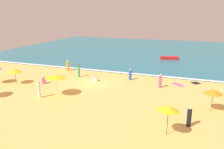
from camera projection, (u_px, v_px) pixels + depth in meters
ground_plane at (92, 84)px, 28.64m from camera, size 60.00×60.00×0.00m
ocean_water at (141, 50)px, 53.99m from camera, size 60.00×44.00×0.10m
wave_breaker_foam at (109, 71)px, 34.32m from camera, size 57.00×0.70×0.01m
beach_umbrella_0 at (168, 108)px, 16.28m from camera, size 2.26×2.26×2.38m
beach_umbrella_1 at (213, 92)px, 20.44m from camera, size 1.79×1.78×2.11m
beach_umbrella_2 at (56, 76)px, 24.24m from camera, size 3.14×3.14×2.32m
beach_umbrella_5 at (15, 71)px, 28.34m from camera, size 1.95×1.93×1.97m
beachgoer_0 at (68, 66)px, 35.03m from camera, size 0.54×0.54×1.67m
beachgoer_1 at (160, 81)px, 27.15m from camera, size 0.48×0.48×1.67m
beachgoer_2 at (44, 81)px, 28.74m from camera, size 0.55×0.55×0.94m
beachgoer_3 at (189, 117)px, 17.88m from camera, size 0.46×0.46×1.70m
beachgoer_4 at (96, 79)px, 29.85m from camera, size 0.47×0.47×0.80m
beachgoer_5 at (130, 75)px, 30.24m from camera, size 0.52×0.52×1.56m
beachgoer_6 at (39, 90)px, 23.88m from camera, size 0.44×0.44×1.85m
beachgoer_7 at (79, 71)px, 31.54m from camera, size 0.42×0.42×1.89m
beach_towel_0 at (178, 85)px, 28.39m from camera, size 1.76×1.62×0.01m
beach_towel_1 at (196, 83)px, 29.01m from camera, size 1.44×1.44×0.01m
small_boat_0 at (169, 58)px, 43.14m from camera, size 3.55×2.13×0.52m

